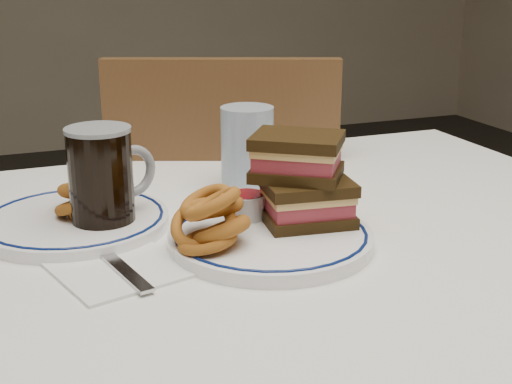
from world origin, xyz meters
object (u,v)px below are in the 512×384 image
object	(u,v)px
reuben_sandwich	(302,179)
beer_mug	(103,179)
chair_far	(227,253)
far_plate	(75,221)
main_plate	(270,238)

from	to	relation	value
reuben_sandwich	beer_mug	xyz separation A→B (m)	(-0.24, 0.10, -0.00)
chair_far	far_plate	xyz separation A→B (m)	(-0.35, -0.38, 0.25)
chair_far	beer_mug	xyz separation A→B (m)	(-0.31, -0.41, 0.32)
reuben_sandwich	far_plate	world-z (taller)	reuben_sandwich
beer_mug	reuben_sandwich	bearing A→B (deg)	-22.88
reuben_sandwich	beer_mug	bearing A→B (deg)	157.12
beer_mug	far_plate	world-z (taller)	beer_mug
reuben_sandwich	beer_mug	size ratio (longest dim) A/B	1.01
chair_far	main_plate	xyz separation A→B (m)	(-0.12, -0.54, 0.25)
chair_far	reuben_sandwich	size ratio (longest dim) A/B	6.39
chair_far	reuben_sandwich	world-z (taller)	chair_far
chair_far	beer_mug	size ratio (longest dim) A/B	6.44
main_plate	reuben_sandwich	bearing A→B (deg)	24.08
chair_far	beer_mug	distance (m)	0.60
reuben_sandwich	far_plate	bearing A→B (deg)	155.23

